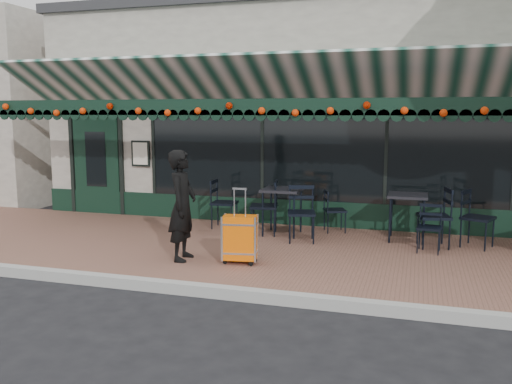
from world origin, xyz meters
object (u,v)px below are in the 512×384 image
(suitcase, at_px, (240,239))
(chair_a_right, at_px, (478,219))
(cafe_table_a, at_px, (408,199))
(chair_b_front, at_px, (301,214))
(woman, at_px, (182,205))
(cafe_table_b, at_px, (282,193))
(chair_a_front, at_px, (429,228))
(chair_b_left, at_px, (264,207))
(chair_solo, at_px, (224,203))
(chair_b_right, at_px, (335,211))
(chair_a_left, at_px, (434,217))

(suitcase, relative_size, chair_a_right, 1.16)
(cafe_table_a, relative_size, chair_b_front, 0.83)
(woman, height_order, cafe_table_a, woman)
(cafe_table_b, relative_size, chair_a_right, 0.88)
(suitcase, xyz_separation_m, cafe_table_b, (0.13, 2.06, 0.39))
(chair_a_front, bearing_deg, chair_b_left, 175.85)
(chair_b_left, bearing_deg, chair_a_front, 69.23)
(chair_b_left, relative_size, chair_solo, 1.07)
(chair_b_left, xyz_separation_m, chair_solo, (-0.89, 0.33, -0.03))
(chair_a_right, xyz_separation_m, chair_b_right, (-2.43, 0.50, -0.08))
(chair_a_left, height_order, chair_b_left, chair_b_left)
(chair_a_front, bearing_deg, chair_b_front, -178.06)
(woman, xyz_separation_m, chair_a_left, (3.65, 1.91, -0.33))
(woman, bearing_deg, cafe_table_a, -60.42)
(chair_a_front, distance_m, chair_b_front, 2.11)
(chair_a_right, bearing_deg, chair_solo, 110.24)
(chair_b_right, bearing_deg, chair_a_left, -132.66)
(woman, distance_m, chair_b_right, 3.26)
(chair_a_left, xyz_separation_m, chair_a_right, (0.69, 0.19, -0.02))
(chair_solo, bearing_deg, chair_a_right, -96.39)
(woman, xyz_separation_m, chair_a_front, (3.58, 1.54, -0.45))
(cafe_table_b, xyz_separation_m, chair_a_left, (2.63, -0.19, -0.26))
(chair_a_left, distance_m, chair_b_right, 1.87)
(chair_a_front, xyz_separation_m, chair_solo, (-3.77, 0.81, 0.09))
(cafe_table_a, xyz_separation_m, chair_a_left, (0.43, -0.36, -0.23))
(chair_a_right, height_order, chair_b_right, chair_a_right)
(chair_a_right, relative_size, chair_b_right, 1.21)
(chair_a_right, distance_m, chair_b_front, 2.91)
(suitcase, height_order, cafe_table_b, suitcase)
(chair_a_right, distance_m, chair_solo, 4.55)
(suitcase, bearing_deg, chair_solo, 106.16)
(suitcase, xyz_separation_m, chair_solo, (-1.09, 2.30, 0.10))
(chair_a_front, distance_m, chair_b_left, 2.93)
(cafe_table_b, xyz_separation_m, chair_solo, (-1.21, 0.24, -0.29))
(woman, bearing_deg, chair_a_front, -72.37)
(chair_a_right, xyz_separation_m, chair_b_front, (-2.87, -0.44, 0.01))
(chair_b_left, bearing_deg, chair_solo, -121.63)
(suitcase, xyz_separation_m, chair_a_right, (3.45, 2.05, 0.11))
(suitcase, height_order, chair_solo, suitcase)
(cafe_table_a, xyz_separation_m, chair_solo, (-3.41, 0.08, -0.26))
(chair_a_front, bearing_deg, chair_solo, 173.20)
(cafe_table_a, xyz_separation_m, chair_a_front, (0.36, -0.73, -0.34))
(chair_a_left, xyz_separation_m, chair_b_left, (-2.96, 0.11, 0.00))
(woman, distance_m, chair_a_left, 4.13)
(woman, relative_size, chair_b_front, 1.71)
(suitcase, distance_m, chair_a_left, 3.33)
(chair_a_left, height_order, chair_b_front, chair_a_left)
(chair_b_right, bearing_deg, chair_a_right, -122.69)
(suitcase, relative_size, chair_a_front, 1.44)
(chair_a_right, relative_size, chair_a_front, 1.25)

